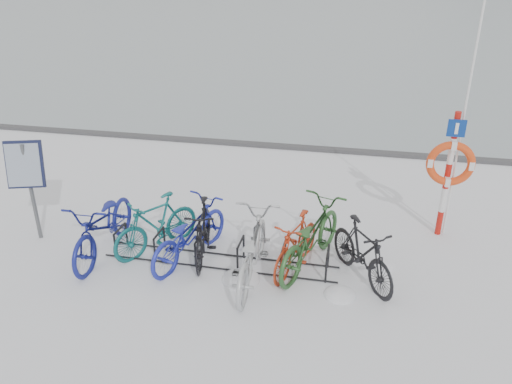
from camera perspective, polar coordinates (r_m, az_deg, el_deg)
name	(u,v)px	position (r m, az deg, el deg)	size (l,w,h in m)	color
ground	(220,262)	(8.59, -4.10, -7.99)	(900.00, 900.00, 0.00)	white
quay_edge	(278,146)	(13.78, 2.57, 5.26)	(400.00, 0.25, 0.10)	#3F3F42
bike_rack	(220,253)	(8.50, -4.14, -6.97)	(4.00, 0.48, 0.46)	black
info_board	(26,170)	(9.55, -24.79, 2.26)	(0.67, 0.42, 1.88)	#595B5E
lifebuoy_station	(451,164)	(9.38, 21.35, 3.03)	(0.82, 0.23, 4.28)	#B5160E
bike_0	(104,223)	(8.97, -16.99, -3.43)	(0.75, 2.16, 1.13)	navy
bike_1	(156,223)	(8.87, -11.36, -3.45)	(0.49, 1.73, 1.04)	#125D5F
bike_2	(189,231)	(8.52, -7.66, -4.44)	(0.69, 1.97, 1.03)	#1F28A1
bike_3	(203,229)	(8.56, -6.10, -4.28)	(0.47, 1.68, 1.01)	black
bike_4	(251,248)	(7.88, -0.54, -6.46)	(0.74, 2.12, 1.11)	#A8ABAF
bike_5	(296,242)	(8.22, 4.61, -5.70)	(0.46, 1.62, 0.97)	#B43216
bike_6	(310,235)	(8.30, 6.22, -4.87)	(0.74, 2.13, 1.12)	#285326
bike_7	(362,251)	(8.08, 12.08, -6.56)	(0.48, 1.70, 1.02)	black
snow_drifts	(263,270)	(8.36, 0.78, -8.94)	(4.18, 1.53, 0.22)	white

